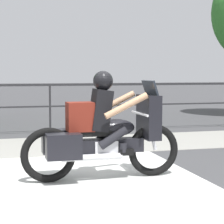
% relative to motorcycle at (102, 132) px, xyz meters
% --- Properties ---
extents(ground_plane, '(120.00, 120.00, 0.00)m').
position_rel_motorcycle_xyz_m(ground_plane, '(-0.16, -0.29, -0.70)').
color(ground_plane, '#424244').
extents(sidewalk_band, '(44.00, 2.40, 0.01)m').
position_rel_motorcycle_xyz_m(sidewalk_band, '(-0.16, 3.11, -0.70)').
color(sidewalk_band, '#99968E').
rests_on(sidewalk_band, ground).
extents(crosswalk_band, '(3.75, 6.00, 0.01)m').
position_rel_motorcycle_xyz_m(crosswalk_band, '(-0.44, -0.49, -0.70)').
color(crosswalk_band, silver).
rests_on(crosswalk_band, ground).
extents(fence_railing, '(36.00, 0.05, 1.28)m').
position_rel_motorcycle_xyz_m(fence_railing, '(-0.16, 4.94, 0.30)').
color(fence_railing, '#232326').
rests_on(fence_railing, ground).
extents(motorcycle, '(2.36, 0.76, 1.58)m').
position_rel_motorcycle_xyz_m(motorcycle, '(0.00, 0.00, 0.00)').
color(motorcycle, black).
rests_on(motorcycle, ground).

